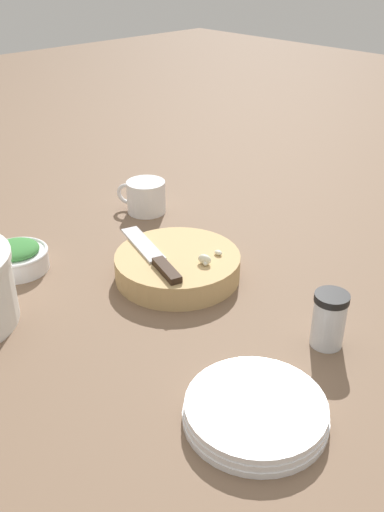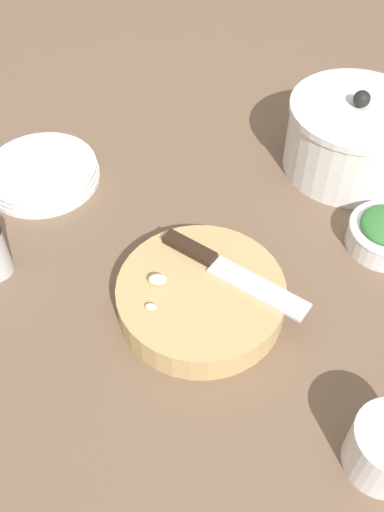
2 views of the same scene
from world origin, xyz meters
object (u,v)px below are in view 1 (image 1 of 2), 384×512
garlic_cloves (207,259)px  plate_stack (256,411)px  cutting_board (178,266)px  spice_jar (329,319)px  herb_bowl (17,257)px  coffee_mug (145,197)px  chef_knife (154,256)px

garlic_cloves → plate_stack: (-0.29, 0.20, -0.04)m
cutting_board → spice_jar: (-0.32, -0.03, 0.02)m
herb_bowl → coffee_mug: size_ratio=1.08×
garlic_cloves → coffee_mug: bearing=-20.8°
herb_bowl → cutting_board: bearing=-138.8°
plate_stack → spice_jar: bearing=-81.7°
cutting_board → herb_bowl: size_ratio=1.97×
spice_jar → garlic_cloves: bearing=2.8°
garlic_cloves → cutting_board: bearing=19.2°
garlic_cloves → herb_bowl: garlic_cloves is taller
chef_knife → spice_jar: spice_jar is taller
garlic_cloves → spice_jar: 0.26m
coffee_mug → plate_stack: coffee_mug is taller
garlic_cloves → coffee_mug: size_ratio=0.53×
cutting_board → chef_knife: chef_knife is taller
cutting_board → coffee_mug: bearing=-28.2°
chef_knife → herb_bowl: size_ratio=1.91×
chef_knife → herb_bowl: bearing=145.0°
chef_knife → plate_stack: bearing=-93.3°
cutting_board → spice_jar: size_ratio=2.54×
chef_knife → plate_stack: size_ratio=1.17×
plate_stack → garlic_cloves: bearing=-34.0°
spice_jar → plate_stack: 0.21m
cutting_board → coffee_mug: coffee_mug is taller
cutting_board → chef_knife: size_ratio=1.03×
garlic_cloves → plate_stack: bearing=146.0°
cutting_board → plate_stack: size_ratio=1.20×
chef_knife → herb_bowl: 0.28m
chef_knife → spice_jar: size_ratio=2.47×
spice_jar → coffee_mug: spice_jar is taller
herb_bowl → garlic_cloves: bearing=-142.3°
chef_knife → coffee_mug: (0.25, -0.19, -0.01)m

